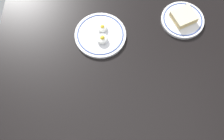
{
  "coord_description": "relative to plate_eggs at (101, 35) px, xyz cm",
  "views": [
    {
      "loc": [
        43.62,
        1.94,
        106.23
      ],
      "look_at": [
        0.0,
        0.0,
        6.0
      ],
      "focal_mm": 46.49,
      "sensor_mm": 36.0,
      "label": 1
    }
  ],
  "objects": [
    {
      "name": "plate_eggs",
      "position": [
        0.0,
        0.0,
        0.0
      ],
      "size": [
        20.77,
        20.77,
        4.65
      ],
      "color": "silver",
      "rests_on": "dining_table"
    },
    {
      "name": "dining_table",
      "position": [
        15.65,
        5.28,
        -3.04
      ],
      "size": [
        137.69,
        94.79,
        4.0
      ],
      "primitive_type": "cube",
      "color": "black",
      "rests_on": "ground"
    },
    {
      "name": "plate_sandwich",
      "position": [
        -8.77,
        33.39,
        0.4
      ],
      "size": [
        17.73,
        17.73,
        4.53
      ],
      "color": "silver",
      "rests_on": "dining_table"
    }
  ]
}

